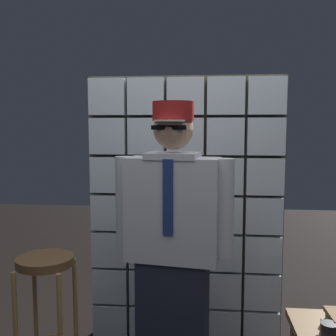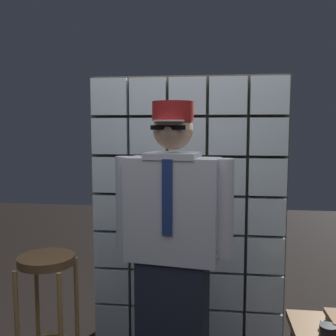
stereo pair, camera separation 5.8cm
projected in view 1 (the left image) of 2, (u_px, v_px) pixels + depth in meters
The scene contains 4 objects.
glass_block_wall at pixel (185, 213), 2.84m from camera, with size 1.41×0.10×1.96m.
standing_person at pixel (173, 248), 2.24m from camera, with size 0.69×0.33×1.72m.
bar_stool at pixel (46, 290), 2.38m from camera, with size 0.34×0.34×0.81m.
coffee_mug at pixel (330, 333), 1.86m from camera, with size 0.13×0.08×0.09m.
Camera 1 is at (0.15, -1.64, 1.58)m, focal length 42.20 mm.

